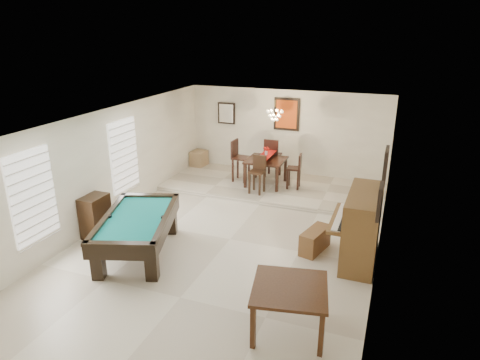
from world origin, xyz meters
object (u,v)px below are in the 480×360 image
Objects in this scene: square_table at (289,309)px; dining_chair_east at (294,171)px; dining_chair_north at (273,158)px; dining_chair_west at (241,161)px; piano_bench at (315,240)px; dining_table at (266,170)px; pool_table at (138,236)px; chandelier at (275,111)px; flower_vase at (266,151)px; dining_chair_south at (257,175)px; apothecary_chest at (96,216)px; upright_piano at (353,226)px; corner_bench at (199,158)px.

square_table is 1.12× the size of dining_chair_east.
dining_chair_north is 0.97× the size of dining_chair_west.
piano_bench is 3.68m from dining_table.
dining_chair_east reaches higher than pool_table.
chandelier is (0.22, -0.02, 1.65)m from dining_table.
dining_chair_west reaches higher than flower_vase.
pool_table is 2.03× the size of dining_chair_north.
square_table is (3.39, -1.19, -0.02)m from pool_table.
dining_chair_south is 1.04× the size of dining_chair_east.
piano_bench is 4.18m from dining_chair_west.
piano_bench is (-0.11, 2.55, -0.14)m from square_table.
apothecary_chest is at bearing -124.40° from chandelier.
square_table is at bearing 7.51° from dining_chair_east.
upright_piano is 3.18× the size of corner_bench.
piano_bench is 1.38× the size of chandelier.
square_table is at bearing -61.04° from dining_chair_south.
dining_chair_east is at bearing 50.61° from apothecary_chest.
dining_chair_east reaches higher than dining_table.
upright_piano is at bearing 76.29° from square_table.
square_table is 2.56m from piano_bench.
upright_piano is (0.61, 2.51, 0.32)m from square_table.
dining_chair_east is at bearing 46.08° from dining_chair_south.
dining_chair_east is at bearing 0.35° from flower_vase.
piano_bench is 0.83× the size of dining_chair_south.
pool_table is 2.26× the size of dining_table.
dining_chair_west is at bearing 176.87° from dining_table.
chandelier is at bearing -5.68° from dining_table.
pool_table is at bearing -106.05° from flower_vase.
dining_table is at bearing -20.23° from corner_bench.
dining_chair_west is at bearing 138.00° from upright_piano.
square_table is 2.06× the size of corner_bench.
square_table is 6.35m from dining_chair_west.
corner_bench is at bearing 65.94° from dining_chair_west.
square_table is 6.18m from chandelier.
dining_chair_south is (-2.76, 2.40, -0.07)m from upright_piano.
corner_bench is at bearing 138.61° from piano_bench.
square_table is 0.91× the size of dining_chair_west.
flower_vase is at bearing -90.49° from dining_chair_west.
dining_chair_east is at bearing 111.61° from piano_bench.
chandelier reaches higher than apothecary_chest.
pool_table is 3.90× the size of chandelier.
dining_chair_north reaches higher than pool_table.
square_table reaches higher than corner_bench.
flower_vase is 0.85m from dining_chair_west.
dining_chair_west reaches higher than dining_chair_north.
dining_chair_west is (-0.73, 0.74, 0.09)m from dining_chair_south.
apothecary_chest is 5.28m from dining_chair_east.
pool_table reaches higher than piano_bench.
pool_table is at bearing -103.18° from dining_chair_south.
pool_table is 4.65m from flower_vase.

